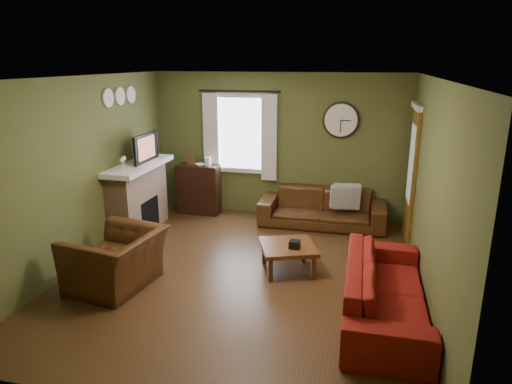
% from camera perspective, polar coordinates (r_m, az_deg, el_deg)
% --- Properties ---
extents(floor, '(4.60, 5.20, 0.00)m').
position_cam_1_polar(floor, '(6.33, -1.74, -10.11)').
color(floor, '#432915').
rests_on(floor, ground).
extents(ceiling, '(4.60, 5.20, 0.00)m').
position_cam_1_polar(ceiling, '(5.67, -1.97, 14.14)').
color(ceiling, white).
rests_on(ceiling, ground).
extents(wall_left, '(0.00, 5.20, 2.60)m').
position_cam_1_polar(wall_left, '(6.82, -20.86, 2.40)').
color(wall_left, '#51572A').
rests_on(wall_left, ground).
extents(wall_right, '(0.00, 5.20, 2.60)m').
position_cam_1_polar(wall_right, '(5.73, 20.94, -0.10)').
color(wall_right, '#51572A').
rests_on(wall_right, ground).
extents(wall_back, '(4.60, 0.00, 2.60)m').
position_cam_1_polar(wall_back, '(8.34, 2.82, 5.81)').
color(wall_back, '#51572A').
rests_on(wall_back, ground).
extents(wall_front, '(4.60, 0.00, 2.60)m').
position_cam_1_polar(wall_front, '(3.57, -12.92, -9.18)').
color(wall_front, '#51572A').
rests_on(wall_front, ground).
extents(fireplace, '(0.40, 1.40, 1.10)m').
position_cam_1_polar(fireplace, '(7.86, -14.50, -0.98)').
color(fireplace, tan).
rests_on(fireplace, floor).
extents(firebox, '(0.04, 0.60, 0.55)m').
position_cam_1_polar(firebox, '(7.85, -13.14, -2.83)').
color(firebox, black).
rests_on(firebox, fireplace).
extents(mantel, '(0.58, 1.60, 0.08)m').
position_cam_1_polar(mantel, '(7.70, -14.61, 3.20)').
color(mantel, white).
rests_on(mantel, fireplace).
extents(tv, '(0.08, 0.60, 0.35)m').
position_cam_1_polar(tv, '(7.78, -14.09, 4.98)').
color(tv, black).
rests_on(tv, mantel).
extents(tv_screen, '(0.02, 0.62, 0.36)m').
position_cam_1_polar(tv_screen, '(7.73, -13.58, 5.37)').
color(tv_screen, '#994C3F').
rests_on(tv_screen, mantel).
extents(medallion_left, '(0.28, 0.28, 0.03)m').
position_cam_1_polar(medallion_left, '(7.34, -18.00, 11.11)').
color(medallion_left, white).
rests_on(medallion_left, wall_left).
extents(medallion_mid, '(0.28, 0.28, 0.03)m').
position_cam_1_polar(medallion_mid, '(7.64, -16.64, 11.39)').
color(medallion_mid, white).
rests_on(medallion_mid, wall_left).
extents(medallion_right, '(0.28, 0.28, 0.03)m').
position_cam_1_polar(medallion_right, '(7.94, -15.38, 11.65)').
color(medallion_right, white).
rests_on(medallion_right, wall_left).
extents(window_pane, '(1.00, 0.02, 1.30)m').
position_cam_1_polar(window_pane, '(8.44, -1.90, 7.32)').
color(window_pane, silver).
rests_on(window_pane, wall_back).
extents(curtain_rod, '(0.03, 0.03, 1.50)m').
position_cam_1_polar(curtain_rod, '(8.26, -2.13, 12.50)').
color(curtain_rod, black).
rests_on(curtain_rod, wall_back).
extents(curtain_left, '(0.28, 0.04, 1.55)m').
position_cam_1_polar(curtain_left, '(8.52, -5.67, 6.99)').
color(curtain_left, silver).
rests_on(curtain_left, wall_back).
extents(curtain_right, '(0.28, 0.04, 1.55)m').
position_cam_1_polar(curtain_right, '(8.23, 1.65, 6.74)').
color(curtain_right, silver).
rests_on(curtain_right, wall_back).
extents(wall_clock, '(0.64, 0.06, 0.64)m').
position_cam_1_polar(wall_clock, '(8.09, 10.57, 8.82)').
color(wall_clock, white).
rests_on(wall_clock, wall_back).
extents(door, '(0.05, 0.90, 2.10)m').
position_cam_1_polar(door, '(7.57, 18.86, 1.93)').
color(door, brown).
rests_on(door, floor).
extents(bookshelf, '(0.78, 0.33, 0.93)m').
position_cam_1_polar(bookshelf, '(8.62, -7.16, 0.34)').
color(bookshelf, black).
rests_on(bookshelf, floor).
extents(book, '(0.27, 0.27, 0.02)m').
position_cam_1_polar(book, '(8.48, -7.48, 3.53)').
color(book, '#563017').
rests_on(book, bookshelf).
extents(sofa_brown, '(2.16, 0.84, 0.63)m').
position_cam_1_polar(sofa_brown, '(8.05, 8.26, -1.98)').
color(sofa_brown, '#3E210F').
rests_on(sofa_brown, floor).
extents(pillow_left, '(0.46, 0.20, 0.44)m').
position_cam_1_polar(pillow_left, '(7.96, 11.28, -0.57)').
color(pillow_left, '#A0A6A1').
rests_on(pillow_left, sofa_brown).
extents(pillow_right, '(0.41, 0.19, 0.40)m').
position_cam_1_polar(pillow_right, '(7.92, 10.71, -0.61)').
color(pillow_right, '#A0A6A1').
rests_on(pillow_right, sofa_brown).
extents(sofa_red, '(0.88, 2.24, 0.65)m').
position_cam_1_polar(sofa_red, '(5.42, 15.86, -11.65)').
color(sofa_red, maroon).
rests_on(sofa_red, floor).
extents(armchair, '(1.11, 1.23, 0.72)m').
position_cam_1_polar(armchair, '(6.12, -17.07, -8.10)').
color(armchair, '#3E210F').
rests_on(armchair, floor).
extents(coffee_table, '(0.92, 0.92, 0.38)m').
position_cam_1_polar(coffee_table, '(6.33, 4.01, -8.22)').
color(coffee_table, '#563017').
rests_on(coffee_table, floor).
extents(tissue_box, '(0.14, 0.14, 0.10)m').
position_cam_1_polar(tissue_box, '(6.16, 4.83, -6.83)').
color(tissue_box, black).
rests_on(tissue_box, coffee_table).
extents(wine_glass_a, '(0.07, 0.07, 0.19)m').
position_cam_1_polar(wine_glass_a, '(7.23, -16.39, 3.33)').
color(wine_glass_a, white).
rests_on(wine_glass_a, mantel).
extents(wine_glass_b, '(0.07, 0.07, 0.21)m').
position_cam_1_polar(wine_glass_b, '(7.28, -16.17, 3.50)').
color(wine_glass_b, white).
rests_on(wine_glass_b, mantel).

